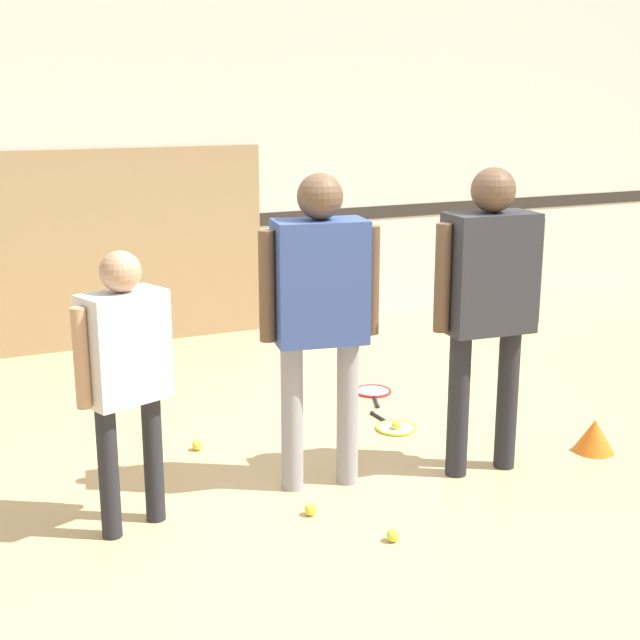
{
  "coord_description": "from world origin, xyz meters",
  "views": [
    {
      "loc": [
        -1.94,
        -4.16,
        2.17
      ],
      "look_at": [
        0.01,
        0.09,
        0.97
      ],
      "focal_mm": 50.0,
      "sensor_mm": 36.0,
      "label": 1
    }
  ],
  "objects_px": {
    "person_student_left": "(125,362)",
    "tennis_ball_by_spare_racket": "(396,426)",
    "tennis_ball_stray_right": "(197,445)",
    "training_cone": "(594,436)",
    "tennis_ball_near_instructor": "(311,509)",
    "racket_second_spare": "(373,392)",
    "racket_spare_on_floor": "(395,427)",
    "person_instructor": "(320,298)",
    "tennis_ball_stray_left": "(393,535)",
    "person_student_right": "(489,289)"
  },
  "relations": [
    {
      "from": "racket_spare_on_floor",
      "to": "racket_second_spare",
      "type": "relative_size",
      "value": 0.93
    },
    {
      "from": "tennis_ball_near_instructor",
      "to": "training_cone",
      "type": "bearing_deg",
      "value": 1.53
    },
    {
      "from": "training_cone",
      "to": "person_student_left",
      "type": "bearing_deg",
      "value": 175.89
    },
    {
      "from": "tennis_ball_stray_left",
      "to": "tennis_ball_stray_right",
      "type": "height_order",
      "value": "same"
    },
    {
      "from": "tennis_ball_stray_left",
      "to": "person_instructor",
      "type": "bearing_deg",
      "value": 93.98
    },
    {
      "from": "person_student_right",
      "to": "tennis_ball_stray_left",
      "type": "height_order",
      "value": "person_student_right"
    },
    {
      "from": "tennis_ball_by_spare_racket",
      "to": "training_cone",
      "type": "height_order",
      "value": "training_cone"
    },
    {
      "from": "person_instructor",
      "to": "tennis_ball_by_spare_racket",
      "type": "distance_m",
      "value": 1.43
    },
    {
      "from": "tennis_ball_stray_left",
      "to": "training_cone",
      "type": "bearing_deg",
      "value": 15.83
    },
    {
      "from": "person_student_left",
      "to": "racket_spare_on_floor",
      "type": "distance_m",
      "value": 2.19
    },
    {
      "from": "tennis_ball_near_instructor",
      "to": "tennis_ball_stray_right",
      "type": "xyz_separation_m",
      "value": [
        -0.28,
        1.1,
        0.0
      ]
    },
    {
      "from": "person_instructor",
      "to": "tennis_ball_near_instructor",
      "type": "bearing_deg",
      "value": -112.18
    },
    {
      "from": "tennis_ball_stray_left",
      "to": "training_cone",
      "type": "xyz_separation_m",
      "value": [
        1.69,
        0.48,
        0.07
      ]
    },
    {
      "from": "tennis_ball_stray_left",
      "to": "racket_spare_on_floor",
      "type": "bearing_deg",
      "value": 60.27
    },
    {
      "from": "person_student_left",
      "to": "tennis_ball_near_instructor",
      "type": "relative_size",
      "value": 21.81
    },
    {
      "from": "person_student_right",
      "to": "racket_second_spare",
      "type": "relative_size",
      "value": 3.49
    },
    {
      "from": "person_instructor",
      "to": "person_student_right",
      "type": "relative_size",
      "value": 0.99
    },
    {
      "from": "racket_second_spare",
      "to": "tennis_ball_stray_left",
      "type": "height_order",
      "value": "tennis_ball_stray_left"
    },
    {
      "from": "tennis_ball_near_instructor",
      "to": "tennis_ball_by_spare_racket",
      "type": "height_order",
      "value": "same"
    },
    {
      "from": "training_cone",
      "to": "tennis_ball_by_spare_racket",
      "type": "bearing_deg",
      "value": 139.04
    },
    {
      "from": "person_student_left",
      "to": "tennis_ball_near_instructor",
      "type": "distance_m",
      "value": 1.25
    },
    {
      "from": "person_instructor",
      "to": "training_cone",
      "type": "distance_m",
      "value": 2.02
    },
    {
      "from": "training_cone",
      "to": "racket_second_spare",
      "type": "bearing_deg",
      "value": 115.28
    },
    {
      "from": "tennis_ball_stray_left",
      "to": "training_cone",
      "type": "relative_size",
      "value": 0.26
    },
    {
      "from": "racket_second_spare",
      "to": "tennis_ball_stray_right",
      "type": "xyz_separation_m",
      "value": [
        -1.5,
        -0.5,
        0.02
      ]
    },
    {
      "from": "person_student_left",
      "to": "tennis_ball_by_spare_racket",
      "type": "distance_m",
      "value": 2.16
    },
    {
      "from": "person_student_right",
      "to": "tennis_ball_stray_left",
      "type": "xyz_separation_m",
      "value": [
        -0.89,
        -0.54,
        -1.06
      ]
    },
    {
      "from": "tennis_ball_by_spare_racket",
      "to": "training_cone",
      "type": "distance_m",
      "value": 1.25
    },
    {
      "from": "person_instructor",
      "to": "racket_second_spare",
      "type": "height_order",
      "value": "person_instructor"
    },
    {
      "from": "person_student_right",
      "to": "person_student_left",
      "type": "bearing_deg",
      "value": 0.56
    },
    {
      "from": "racket_spare_on_floor",
      "to": "tennis_ball_near_instructor",
      "type": "relative_size",
      "value": 7.14
    },
    {
      "from": "tennis_ball_near_instructor",
      "to": "person_instructor",
      "type": "bearing_deg",
      "value": 57.91
    },
    {
      "from": "person_instructor",
      "to": "tennis_ball_stray_right",
      "type": "bearing_deg",
      "value": 132.05
    },
    {
      "from": "tennis_ball_stray_right",
      "to": "training_cone",
      "type": "xyz_separation_m",
      "value": [
        2.23,
        -1.05,
        0.07
      ]
    },
    {
      "from": "person_instructor",
      "to": "person_student_left",
      "type": "bearing_deg",
      "value": -166.42
    },
    {
      "from": "racket_second_spare",
      "to": "tennis_ball_by_spare_racket",
      "type": "distance_m",
      "value": 0.76
    },
    {
      "from": "racket_second_spare",
      "to": "tennis_ball_stray_left",
      "type": "relative_size",
      "value": 7.69
    },
    {
      "from": "person_student_left",
      "to": "person_student_right",
      "type": "xyz_separation_m",
      "value": [
        2.02,
        -0.15,
        0.21
      ]
    },
    {
      "from": "person_instructor",
      "to": "racket_second_spare",
      "type": "xyz_separation_m",
      "value": [
        1.02,
        1.27,
        -1.08
      ]
    },
    {
      "from": "tennis_ball_near_instructor",
      "to": "racket_second_spare",
      "type": "bearing_deg",
      "value": 52.54
    },
    {
      "from": "tennis_ball_by_spare_racket",
      "to": "tennis_ball_stray_right",
      "type": "bearing_deg",
      "value": 169.97
    },
    {
      "from": "training_cone",
      "to": "tennis_ball_stray_right",
      "type": "bearing_deg",
      "value": 154.9
    },
    {
      "from": "person_student_right",
      "to": "tennis_ball_by_spare_racket",
      "type": "distance_m",
      "value": 1.31
    },
    {
      "from": "tennis_ball_near_instructor",
      "to": "tennis_ball_stray_right",
      "type": "bearing_deg",
      "value": 104.45
    },
    {
      "from": "tennis_ball_by_spare_racket",
      "to": "training_cone",
      "type": "relative_size",
      "value": 0.26
    },
    {
      "from": "person_student_left",
      "to": "racket_spare_on_floor",
      "type": "relative_size",
      "value": 3.05
    },
    {
      "from": "person_student_left",
      "to": "tennis_ball_stray_right",
      "type": "bearing_deg",
      "value": 35.16
    },
    {
      "from": "tennis_ball_near_instructor",
      "to": "person_student_left",
      "type": "bearing_deg",
      "value": 163.78
    },
    {
      "from": "tennis_ball_stray_right",
      "to": "training_cone",
      "type": "bearing_deg",
      "value": -25.1
    },
    {
      "from": "person_instructor",
      "to": "racket_spare_on_floor",
      "type": "relative_size",
      "value": 3.73
    }
  ]
}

